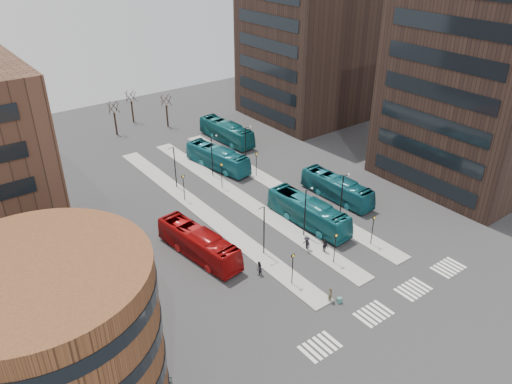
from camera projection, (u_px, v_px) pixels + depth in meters
ground at (415, 333)px, 45.25m from camera, size 160.00×160.00×0.00m
island_left at (203, 212)px, 64.17m from camera, size 2.50×45.00×0.15m
island_mid at (241, 198)px, 67.35m from camera, size 2.50×45.00×0.15m
island_right at (275, 186)px, 70.52m from camera, size 2.50×45.00×0.15m
suitcase at (339, 300)px, 48.79m from camera, size 0.55×0.49×0.56m
red_bus at (199, 243)px, 55.07m from camera, size 4.29×12.02×3.28m
teal_bus_a at (308, 212)px, 60.91m from camera, size 3.48×12.20×3.36m
teal_bus_b at (218, 158)px, 75.09m from camera, size 4.67×11.95×3.25m
teal_bus_c at (337, 188)px, 66.70m from camera, size 3.07×11.30×3.12m
teal_bus_d at (226, 132)px, 84.30m from camera, size 3.44×12.24×3.37m
traveller at (330, 295)px, 48.68m from camera, size 0.74×0.67×1.69m
commuter_a at (259, 268)px, 52.43m from camera, size 0.95×0.85×1.61m
commuter_b at (325, 246)px, 55.90m from camera, size 0.46×1.06×1.79m
commuter_c at (307, 244)px, 56.30m from camera, size 0.83×1.26×1.81m
bicycle_far at (162, 382)px, 39.97m from camera, size 1.63×0.63×0.84m
crosswalk_stripes at (392, 302)px, 48.98m from camera, size 22.35×2.40×0.01m
round_building at (52, 351)px, 34.13m from camera, size 15.16×15.16×14.00m
tower_near at (484, 75)px, 66.27m from camera, size 20.12×20.00×30.00m
tower_far at (311, 35)px, 90.16m from camera, size 20.12×20.00×30.00m
sign_poles at (271, 204)px, 61.11m from camera, size 12.45×22.12×3.65m
lamp_posts at (254, 179)px, 64.61m from camera, size 14.04×20.24×6.12m
bare_trees at (138, 113)px, 89.39m from camera, size 10.97×8.14×5.90m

